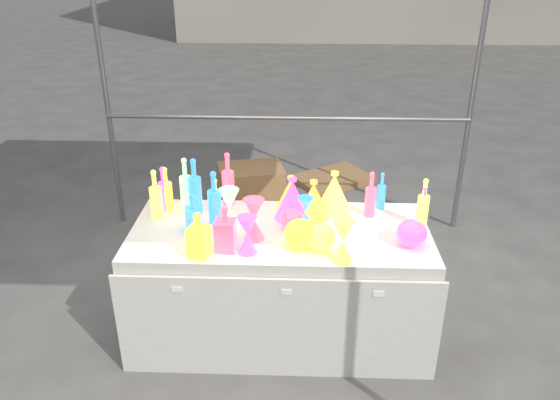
{
  "coord_description": "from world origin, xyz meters",
  "views": [
    {
      "loc": [
        0.11,
        -2.88,
        2.33
      ],
      "look_at": [
        0.0,
        0.0,
        0.95
      ],
      "focal_mm": 35.0,
      "sensor_mm": 36.0,
      "label": 1
    }
  ],
  "objects_px": {
    "bottle_0": "(166,188)",
    "lampshade_0": "(291,193)",
    "decanter_0": "(199,235)",
    "globe_0": "(301,236)",
    "display_table": "(280,283)",
    "hourglass_0": "(254,219)",
    "cardboard_box_closed": "(251,188)"
  },
  "relations": [
    {
      "from": "display_table",
      "to": "lampshade_0",
      "type": "xyz_separation_m",
      "value": [
        0.06,
        0.29,
        0.49
      ]
    },
    {
      "from": "bottle_0",
      "to": "lampshade_0",
      "type": "bearing_deg",
      "value": 1.14
    },
    {
      "from": "display_table",
      "to": "decanter_0",
      "type": "distance_m",
      "value": 0.73
    },
    {
      "from": "display_table",
      "to": "hourglass_0",
      "type": "xyz_separation_m",
      "value": [
        -0.15,
        -0.1,
        0.5
      ]
    },
    {
      "from": "decanter_0",
      "to": "hourglass_0",
      "type": "distance_m",
      "value": 0.35
    },
    {
      "from": "bottle_0",
      "to": "lampshade_0",
      "type": "height_order",
      "value": "bottle_0"
    },
    {
      "from": "bottle_0",
      "to": "lampshade_0",
      "type": "xyz_separation_m",
      "value": [
        0.8,
        0.02,
        -0.03
      ]
    },
    {
      "from": "display_table",
      "to": "hourglass_0",
      "type": "height_order",
      "value": "hourglass_0"
    },
    {
      "from": "display_table",
      "to": "bottle_0",
      "type": "distance_m",
      "value": 0.94
    },
    {
      "from": "hourglass_0",
      "to": "decanter_0",
      "type": "bearing_deg",
      "value": -144.14
    },
    {
      "from": "hourglass_0",
      "to": "lampshade_0",
      "type": "xyz_separation_m",
      "value": [
        0.2,
        0.39,
        -0.01
      ]
    },
    {
      "from": "bottle_0",
      "to": "decanter_0",
      "type": "height_order",
      "value": "bottle_0"
    },
    {
      "from": "bottle_0",
      "to": "globe_0",
      "type": "bearing_deg",
      "value": -28.22
    },
    {
      "from": "hourglass_0",
      "to": "bottle_0",
      "type": "bearing_deg",
      "value": 148.03
    },
    {
      "from": "cardboard_box_closed",
      "to": "decanter_0",
      "type": "xyz_separation_m",
      "value": [
        -0.09,
        -2.1,
        0.67
      ]
    },
    {
      "from": "cardboard_box_closed",
      "to": "bottle_0",
      "type": "bearing_deg",
      "value": -117.9
    },
    {
      "from": "globe_0",
      "to": "display_table",
      "type": "bearing_deg",
      "value": 123.04
    },
    {
      "from": "cardboard_box_closed",
      "to": "hourglass_0",
      "type": "relative_size",
      "value": 2.35
    },
    {
      "from": "display_table",
      "to": "globe_0",
      "type": "bearing_deg",
      "value": -56.96
    },
    {
      "from": "decanter_0",
      "to": "display_table",
      "type": "bearing_deg",
      "value": 49.34
    },
    {
      "from": "decanter_0",
      "to": "globe_0",
      "type": "height_order",
      "value": "decanter_0"
    },
    {
      "from": "cardboard_box_closed",
      "to": "decanter_0",
      "type": "distance_m",
      "value": 2.2
    },
    {
      "from": "bottle_0",
      "to": "hourglass_0",
      "type": "height_order",
      "value": "bottle_0"
    },
    {
      "from": "display_table",
      "to": "hourglass_0",
      "type": "distance_m",
      "value": 0.53
    },
    {
      "from": "cardboard_box_closed",
      "to": "bottle_0",
      "type": "distance_m",
      "value": 1.71
    },
    {
      "from": "display_table",
      "to": "decanter_0",
      "type": "height_order",
      "value": "decanter_0"
    },
    {
      "from": "hourglass_0",
      "to": "lampshade_0",
      "type": "relative_size",
      "value": 1.07
    },
    {
      "from": "decanter_0",
      "to": "globe_0",
      "type": "xyz_separation_m",
      "value": [
        0.55,
        0.11,
        -0.06
      ]
    },
    {
      "from": "decanter_0",
      "to": "hourglass_0",
      "type": "height_order",
      "value": "decanter_0"
    },
    {
      "from": "decanter_0",
      "to": "lampshade_0",
      "type": "bearing_deg",
      "value": 64.73
    },
    {
      "from": "lampshade_0",
      "to": "bottle_0",
      "type": "bearing_deg",
      "value": -164.73
    },
    {
      "from": "display_table",
      "to": "lampshade_0",
      "type": "relative_size",
      "value": 7.89
    }
  ]
}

